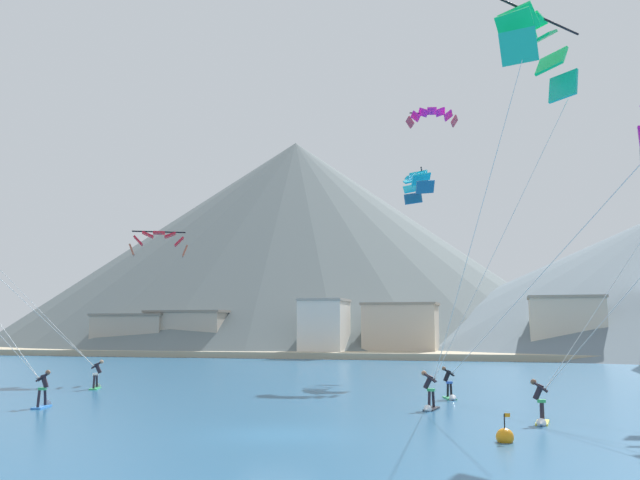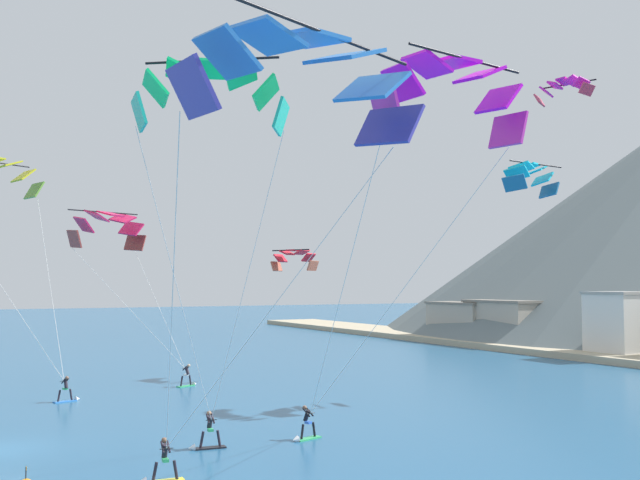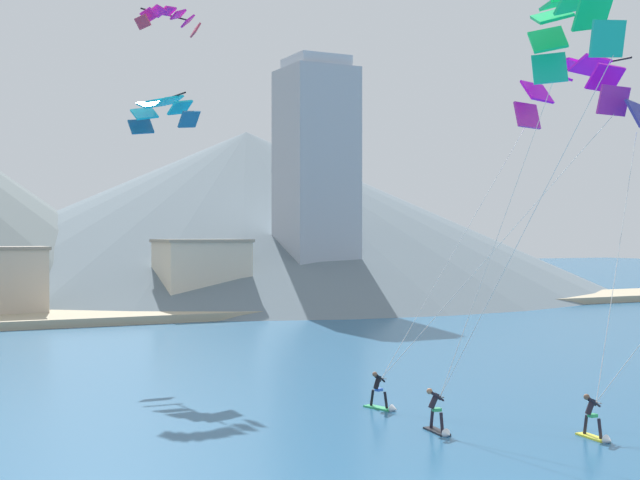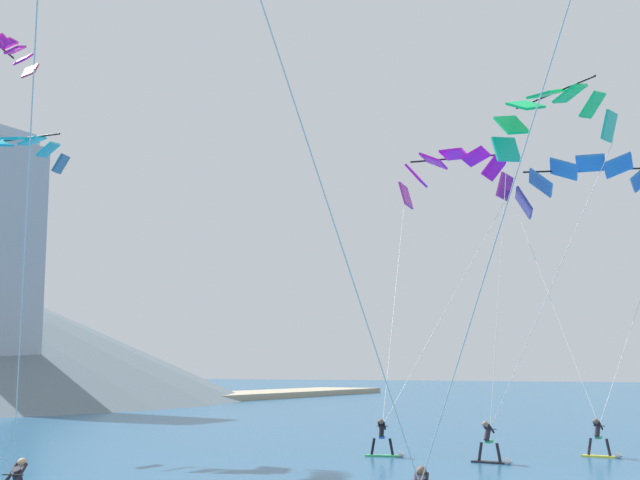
{
  "view_description": "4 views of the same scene",
  "coord_description": "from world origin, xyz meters",
  "px_view_note": "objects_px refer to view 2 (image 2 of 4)",
  "views": [
    {
      "loc": [
        7.88,
        -23.24,
        3.62
      ],
      "look_at": [
        -3.33,
        17.64,
        8.75
      ],
      "focal_mm": 40.0,
      "sensor_mm": 36.0,
      "label": 1
    },
    {
      "loc": [
        35.98,
        -2.52,
        7.56
      ],
      "look_at": [
        2.67,
        15.18,
        9.91
      ],
      "focal_mm": 40.0,
      "sensor_mm": 36.0,
      "label": 2
    },
    {
      "loc": [
        -14.7,
        -19.26,
        7.42
      ],
      "look_at": [
        2.59,
        15.27,
        7.2
      ],
      "focal_mm": 50.0,
      "sensor_mm": 36.0,
      "label": 3
    },
    {
      "loc": [
        -31.18,
        -2.85,
        3.84
      ],
      "look_at": [
        -3.4,
        12.26,
        8.33
      ],
      "focal_mm": 50.0,
      "sensor_mm": 36.0,
      "label": 4
    }
  ],
  "objects_px": {
    "kitesurfer_near_lead": "(159,469)",
    "kitesurfer_mid_center": "(188,379)",
    "parafoil_kite_near_lead": "(305,71)",
    "kitesurfer_far_right": "(206,437)",
    "parafoil_kite_distant_low_drift": "(564,87)",
    "parafoil_kite_far_right": "(211,91)",
    "parafoil_kite_near_trail": "(452,91)",
    "parafoil_kite_mid_center": "(108,226)",
    "kitesurfer_far_left": "(68,393)",
    "parafoil_kite_distant_mid_solo": "(294,257)",
    "kitesurfer_near_trail": "(304,430)",
    "parafoil_kite_distant_high_outer": "(530,176)"
  },
  "relations": [
    {
      "from": "kitesurfer_far_left",
      "to": "parafoil_kite_far_right",
      "type": "xyz_separation_m",
      "value": [
        21.68,
        1.94,
        14.83
      ]
    },
    {
      "from": "parafoil_kite_distant_low_drift",
      "to": "kitesurfer_mid_center",
      "type": "bearing_deg",
      "value": -130.25
    },
    {
      "from": "kitesurfer_mid_center",
      "to": "kitesurfer_far_left",
      "type": "height_order",
      "value": "kitesurfer_mid_center"
    },
    {
      "from": "kitesurfer_near_lead",
      "to": "parafoil_kite_distant_mid_solo",
      "type": "height_order",
      "value": "parafoil_kite_distant_mid_solo"
    },
    {
      "from": "kitesurfer_far_left",
      "to": "parafoil_kite_near_lead",
      "type": "relative_size",
      "value": 0.13
    },
    {
      "from": "parafoil_kite_near_lead",
      "to": "parafoil_kite_distant_mid_solo",
      "type": "relative_size",
      "value": 3.24
    },
    {
      "from": "kitesurfer_near_trail",
      "to": "parafoil_kite_far_right",
      "type": "bearing_deg",
      "value": -55.63
    },
    {
      "from": "kitesurfer_near_lead",
      "to": "kitesurfer_far_left",
      "type": "height_order",
      "value": "kitesurfer_far_left"
    },
    {
      "from": "kitesurfer_near_trail",
      "to": "parafoil_kite_near_trail",
      "type": "distance_m",
      "value": 17.89
    },
    {
      "from": "kitesurfer_near_lead",
      "to": "kitesurfer_mid_center",
      "type": "bearing_deg",
      "value": 160.07
    },
    {
      "from": "kitesurfer_far_right",
      "to": "parafoil_kite_distant_low_drift",
      "type": "height_order",
      "value": "parafoil_kite_distant_low_drift"
    },
    {
      "from": "kitesurfer_far_left",
      "to": "parafoil_kite_distant_low_drift",
      "type": "height_order",
      "value": "parafoil_kite_distant_low_drift"
    },
    {
      "from": "kitesurfer_far_right",
      "to": "parafoil_kite_far_right",
      "type": "height_order",
      "value": "parafoil_kite_far_right"
    },
    {
      "from": "kitesurfer_far_right",
      "to": "kitesurfer_far_left",
      "type": "bearing_deg",
      "value": -168.21
    },
    {
      "from": "kitesurfer_far_left",
      "to": "parafoil_kite_mid_center",
      "type": "distance_m",
      "value": 16.73
    },
    {
      "from": "kitesurfer_near_trail",
      "to": "parafoil_kite_distant_high_outer",
      "type": "xyz_separation_m",
      "value": [
        -3.96,
        19.0,
        14.39
      ]
    },
    {
      "from": "kitesurfer_mid_center",
      "to": "parafoil_kite_mid_center",
      "type": "xyz_separation_m",
      "value": [
        -7.89,
        -4.43,
        11.78
      ]
    },
    {
      "from": "parafoil_kite_near_lead",
      "to": "kitesurfer_mid_center",
      "type": "bearing_deg",
      "value": 167.97
    },
    {
      "from": "parafoil_kite_far_right",
      "to": "parafoil_kite_distant_mid_solo",
      "type": "distance_m",
      "value": 31.22
    },
    {
      "from": "parafoil_kite_mid_center",
      "to": "parafoil_kite_distant_high_outer",
      "type": "relative_size",
      "value": 2.16
    },
    {
      "from": "parafoil_kite_mid_center",
      "to": "parafoil_kite_distant_low_drift",
      "type": "xyz_separation_m",
      "value": [
        25.33,
        25.03,
        8.62
      ]
    },
    {
      "from": "parafoil_kite_mid_center",
      "to": "parafoil_kite_far_right",
      "type": "bearing_deg",
      "value": -4.56
    },
    {
      "from": "parafoil_kite_near_lead",
      "to": "kitesurfer_far_left",
      "type": "bearing_deg",
      "value": -176.4
    },
    {
      "from": "kitesurfer_far_left",
      "to": "parafoil_kite_mid_center",
      "type": "relative_size",
      "value": 0.15
    },
    {
      "from": "parafoil_kite_distant_high_outer",
      "to": "parafoil_kite_distant_mid_solo",
      "type": "distance_m",
      "value": 20.48
    },
    {
      "from": "kitesurfer_mid_center",
      "to": "parafoil_kite_distant_low_drift",
      "type": "height_order",
      "value": "parafoil_kite_distant_low_drift"
    },
    {
      "from": "kitesurfer_mid_center",
      "to": "parafoil_kite_distant_mid_solo",
      "type": "distance_m",
      "value": 13.2
    },
    {
      "from": "parafoil_kite_far_right",
      "to": "parafoil_kite_near_trail",
      "type": "bearing_deg",
      "value": 47.5
    },
    {
      "from": "kitesurfer_near_lead",
      "to": "parafoil_kite_distant_high_outer",
      "type": "xyz_separation_m",
      "value": [
        -8.04,
        27.26,
        14.36
      ]
    },
    {
      "from": "kitesurfer_far_right",
      "to": "parafoil_kite_distant_low_drift",
      "type": "distance_m",
      "value": 33.18
    },
    {
      "from": "parafoil_kite_mid_center",
      "to": "kitesurfer_near_trail",
      "type": "bearing_deg",
      "value": 7.74
    },
    {
      "from": "parafoil_kite_near_lead",
      "to": "kitesurfer_far_right",
      "type": "bearing_deg",
      "value": 173.08
    },
    {
      "from": "parafoil_kite_mid_center",
      "to": "parafoil_kite_distant_low_drift",
      "type": "height_order",
      "value": "parafoil_kite_distant_low_drift"
    },
    {
      "from": "parafoil_kite_far_right",
      "to": "parafoil_kite_distant_high_outer",
      "type": "distance_m",
      "value": 26.79
    },
    {
      "from": "parafoil_kite_distant_high_outer",
      "to": "kitesurfer_mid_center",
      "type": "bearing_deg",
      "value": -131.66
    },
    {
      "from": "parafoil_kite_far_right",
      "to": "parafoil_kite_distant_low_drift",
      "type": "height_order",
      "value": "parafoil_kite_distant_low_drift"
    },
    {
      "from": "kitesurfer_near_trail",
      "to": "kitesurfer_mid_center",
      "type": "height_order",
      "value": "kitesurfer_mid_center"
    },
    {
      "from": "kitesurfer_mid_center",
      "to": "parafoil_kite_near_lead",
      "type": "height_order",
      "value": "parafoil_kite_near_lead"
    },
    {
      "from": "kitesurfer_near_lead",
      "to": "parafoil_kite_distant_high_outer",
      "type": "bearing_deg",
      "value": 106.44
    },
    {
      "from": "kitesurfer_near_trail",
      "to": "kitesurfer_far_left",
      "type": "bearing_deg",
      "value": -154.12
    },
    {
      "from": "kitesurfer_near_trail",
      "to": "parafoil_kite_near_lead",
      "type": "height_order",
      "value": "parafoil_kite_near_lead"
    },
    {
      "from": "parafoil_kite_distant_high_outer",
      "to": "parafoil_kite_distant_mid_solo",
      "type": "xyz_separation_m",
      "value": [
        -17.64,
        -9.09,
        -5.07
      ]
    },
    {
      "from": "kitesurfer_near_lead",
      "to": "parafoil_kite_near_trail",
      "type": "xyz_separation_m",
      "value": [
        6.78,
        8.87,
        14.17
      ]
    },
    {
      "from": "kitesurfer_mid_center",
      "to": "kitesurfer_near_lead",
      "type": "bearing_deg",
      "value": -19.93
    },
    {
      "from": "kitesurfer_near_trail",
      "to": "kitesurfer_far_right",
      "type": "xyz_separation_m",
      "value": [
        -0.45,
        -4.87,
        0.06
      ]
    },
    {
      "from": "parafoil_kite_near_trail",
      "to": "parafoil_kite_distant_mid_solo",
      "type": "relative_size",
      "value": 3.43
    },
    {
      "from": "parafoil_kite_near_lead",
      "to": "parafoil_kite_far_right",
      "type": "relative_size",
      "value": 0.9
    },
    {
      "from": "kitesurfer_near_trail",
      "to": "parafoil_kite_distant_low_drift",
      "type": "relative_size",
      "value": 0.42
    },
    {
      "from": "parafoil_kite_near_lead",
      "to": "parafoil_kite_distant_low_drift",
      "type": "bearing_deg",
      "value": 119.68
    },
    {
      "from": "kitesurfer_near_trail",
      "to": "parafoil_kite_near_trail",
      "type": "relative_size",
      "value": 0.12
    }
  ]
}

